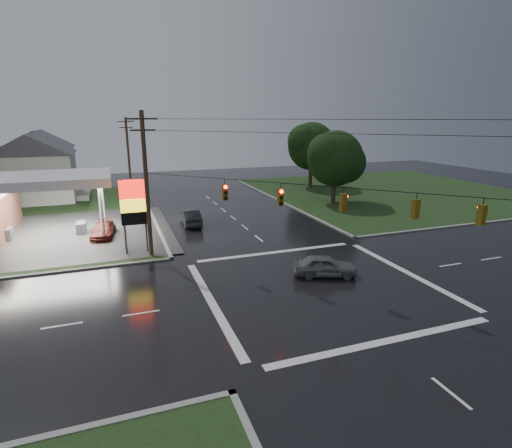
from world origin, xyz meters
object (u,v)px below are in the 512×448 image
object	(u,v)px
house_near	(35,167)
car_crossing	(325,266)
car_pump	(103,230)
utility_pole_n	(128,154)
tree_ne_far	(312,146)
house_far	(41,158)
utility_pole_nw	(146,183)
car_north	(190,217)
pylon_sign	(134,204)
tree_ne_near	(336,159)

from	to	relation	value
house_near	car_crossing	bearing A→B (deg)	-57.33
car_pump	utility_pole_n	bearing A→B (deg)	88.34
utility_pole_n	tree_ne_far	world-z (taller)	utility_pole_n
car_pump	house_far	bearing A→B (deg)	113.17
utility_pole_nw	car_north	distance (m)	10.60
house_far	car_north	xyz separation A→B (m)	(17.09, -30.34, -3.62)
tree_ne_far	pylon_sign	bearing A→B (deg)	-139.65
house_far	car_crossing	world-z (taller)	house_far
house_near	car_north	bearing A→B (deg)	-48.74
utility_pole_n	car_pump	size ratio (longest dim) A/B	2.33
utility_pole_n	tree_ne_near	bearing A→B (deg)	-34.10
tree_ne_far	car_north	distance (m)	27.93
tree_ne_far	house_far	bearing A→B (deg)	160.29
tree_ne_near	car_crossing	size ratio (longest dim) A/B	2.11
car_north	pylon_sign	bearing A→B (deg)	53.98
car_north	car_crossing	distance (m)	17.43
tree_ne_far	car_crossing	size ratio (longest dim) A/B	2.30
car_crossing	house_far	bearing A→B (deg)	47.75
utility_pole_nw	pylon_sign	bearing A→B (deg)	135.00
car_crossing	house_near	bearing A→B (deg)	53.96
pylon_sign	car_north	distance (m)	9.67
tree_ne_far	car_north	world-z (taller)	tree_ne_far
tree_ne_far	car_crossing	bearing A→B (deg)	-115.93
utility_pole_nw	tree_ne_near	xyz separation A→B (m)	(23.64, 12.49, -0.16)
pylon_sign	tree_ne_far	size ratio (longest dim) A/B	0.61
utility_pole_n	tree_ne_far	size ratio (longest dim) A/B	1.07
house_far	tree_ne_near	distance (m)	44.50
car_north	car_crossing	xyz separation A→B (m)	(6.13, -16.32, -0.06)
pylon_sign	utility_pole_n	distance (m)	27.56
house_near	car_pump	size ratio (longest dim) A/B	2.45
utility_pole_nw	house_far	bearing A→B (deg)	107.92
house_far	tree_ne_far	size ratio (longest dim) A/B	1.13
tree_ne_near	car_crossing	world-z (taller)	tree_ne_near
car_north	car_crossing	bearing A→B (deg)	112.83
tree_ne_near	car_pump	size ratio (longest dim) A/B	1.99
pylon_sign	tree_ne_near	size ratio (longest dim) A/B	0.67
tree_ne_far	car_crossing	distance (m)	36.72
car_north	car_pump	xyz separation A→B (m)	(-8.21, -1.54, -0.14)
pylon_sign	tree_ne_near	world-z (taller)	tree_ne_near
house_far	car_north	bearing A→B (deg)	-60.61
tree_ne_near	car_north	xyz separation A→B (m)	(-19.00, -4.34, -4.77)
house_near	tree_ne_near	size ratio (longest dim) A/B	1.23
utility_pole_n	car_crossing	size ratio (longest dim) A/B	2.47
house_near	utility_pole_n	bearing A→B (deg)	9.91
house_far	pylon_sign	bearing A→B (deg)	-73.02
house_near	car_pump	bearing A→B (deg)	-68.38
tree_ne_near	car_north	size ratio (longest dim) A/B	1.87
house_near	car_north	world-z (taller)	house_near
pylon_sign	car_crossing	bearing A→B (deg)	-37.89
utility_pole_nw	house_near	size ratio (longest dim) A/B	1.00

